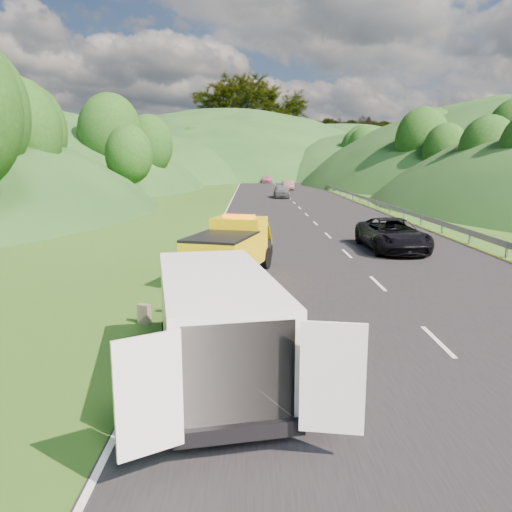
{
  "coord_description": "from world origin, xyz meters",
  "views": [
    {
      "loc": [
        -1.66,
        -13.79,
        4.45
      ],
      "look_at": [
        -1.5,
        2.72,
        1.3
      ],
      "focal_mm": 35.0,
      "sensor_mm": 36.0,
      "label": 1
    }
  ],
  "objects_px": {
    "child": "(220,323)",
    "worker": "(273,421)",
    "tow_truck": "(231,248)",
    "white_van": "(216,321)",
    "woman": "(197,319)",
    "spare_tire": "(260,415)",
    "suitcase": "(144,314)",
    "passing_suv": "(392,250)"
  },
  "relations": [
    {
      "from": "child",
      "to": "worker",
      "type": "relative_size",
      "value": 0.47
    },
    {
      "from": "child",
      "to": "spare_tire",
      "type": "height_order",
      "value": "child"
    },
    {
      "from": "woman",
      "to": "white_van",
      "type": "bearing_deg",
      "value": 163.89
    },
    {
      "from": "white_van",
      "to": "suitcase",
      "type": "xyz_separation_m",
      "value": [
        -2.26,
        3.7,
        -1.01
      ]
    },
    {
      "from": "tow_truck",
      "to": "passing_suv",
      "type": "relative_size",
      "value": 1.01
    },
    {
      "from": "child",
      "to": "suitcase",
      "type": "xyz_separation_m",
      "value": [
        -2.09,
        0.02,
        0.28
      ]
    },
    {
      "from": "passing_suv",
      "to": "tow_truck",
      "type": "bearing_deg",
      "value": -145.37
    },
    {
      "from": "spare_tire",
      "to": "woman",
      "type": "bearing_deg",
      "value": 107.44
    },
    {
      "from": "white_van",
      "to": "worker",
      "type": "bearing_deg",
      "value": -67.15
    },
    {
      "from": "tow_truck",
      "to": "child",
      "type": "relative_size",
      "value": 6.35
    },
    {
      "from": "white_van",
      "to": "passing_suv",
      "type": "height_order",
      "value": "white_van"
    },
    {
      "from": "child",
      "to": "passing_suv",
      "type": "relative_size",
      "value": 0.16
    },
    {
      "from": "woman",
      "to": "spare_tire",
      "type": "xyz_separation_m",
      "value": [
        1.72,
        -5.48,
        0.0
      ]
    },
    {
      "from": "child",
      "to": "worker",
      "type": "bearing_deg",
      "value": -71.08
    },
    {
      "from": "suitcase",
      "to": "worker",
      "type": "bearing_deg",
      "value": -57.8
    },
    {
      "from": "woman",
      "to": "passing_suv",
      "type": "xyz_separation_m",
      "value": [
        8.68,
        11.05,
        0.0
      ]
    },
    {
      "from": "white_van",
      "to": "worker",
      "type": "xyz_separation_m",
      "value": [
        1.1,
        -1.62,
        -1.29
      ]
    },
    {
      "from": "tow_truck",
      "to": "child",
      "type": "xyz_separation_m",
      "value": [
        -0.11,
        -5.63,
        -1.15
      ]
    },
    {
      "from": "worker",
      "to": "white_van",
      "type": "bearing_deg",
      "value": 93.0
    },
    {
      "from": "white_van",
      "to": "worker",
      "type": "distance_m",
      "value": 2.34
    },
    {
      "from": "suitcase",
      "to": "spare_tire",
      "type": "height_order",
      "value": "suitcase"
    },
    {
      "from": "woman",
      "to": "worker",
      "type": "bearing_deg",
      "value": 170.98
    },
    {
      "from": "white_van",
      "to": "spare_tire",
      "type": "relative_size",
      "value": 10.57
    },
    {
      "from": "worker",
      "to": "passing_suv",
      "type": "relative_size",
      "value": 0.34
    },
    {
      "from": "white_van",
      "to": "passing_suv",
      "type": "relative_size",
      "value": 1.19
    },
    {
      "from": "white_van",
      "to": "child",
      "type": "bearing_deg",
      "value": 81.46
    },
    {
      "from": "tow_truck",
      "to": "worker",
      "type": "relative_size",
      "value": 2.98
    },
    {
      "from": "white_van",
      "to": "woman",
      "type": "xyz_separation_m",
      "value": [
        -0.85,
        4.07,
        -1.29
      ]
    },
    {
      "from": "white_van",
      "to": "spare_tire",
      "type": "height_order",
      "value": "white_van"
    },
    {
      "from": "tow_truck",
      "to": "passing_suv",
      "type": "xyz_separation_m",
      "value": [
        7.89,
        5.81,
        -1.15
      ]
    },
    {
      "from": "white_van",
      "to": "suitcase",
      "type": "distance_m",
      "value": 4.45
    },
    {
      "from": "tow_truck",
      "to": "worker",
      "type": "xyz_separation_m",
      "value": [
        1.16,
        -10.94,
        -1.15
      ]
    },
    {
      "from": "child",
      "to": "suitcase",
      "type": "relative_size",
      "value": 1.65
    },
    {
      "from": "tow_truck",
      "to": "spare_tire",
      "type": "bearing_deg",
      "value": -68.39
    },
    {
      "from": "white_van",
      "to": "passing_suv",
      "type": "bearing_deg",
      "value": 51.45
    },
    {
      "from": "suitcase",
      "to": "tow_truck",
      "type": "bearing_deg",
      "value": 68.62
    },
    {
      "from": "tow_truck",
      "to": "white_van",
      "type": "relative_size",
      "value": 0.85
    },
    {
      "from": "white_van",
      "to": "passing_suv",
      "type": "distance_m",
      "value": 17.08
    },
    {
      "from": "woman",
      "to": "worker",
      "type": "xyz_separation_m",
      "value": [
        1.94,
        -5.69,
        0.0
      ]
    },
    {
      "from": "worker",
      "to": "spare_tire",
      "type": "bearing_deg",
      "value": 104.94
    },
    {
      "from": "white_van",
      "to": "suitcase",
      "type": "height_order",
      "value": "white_van"
    },
    {
      "from": "spare_tire",
      "to": "passing_suv",
      "type": "relative_size",
      "value": 0.11
    }
  ]
}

